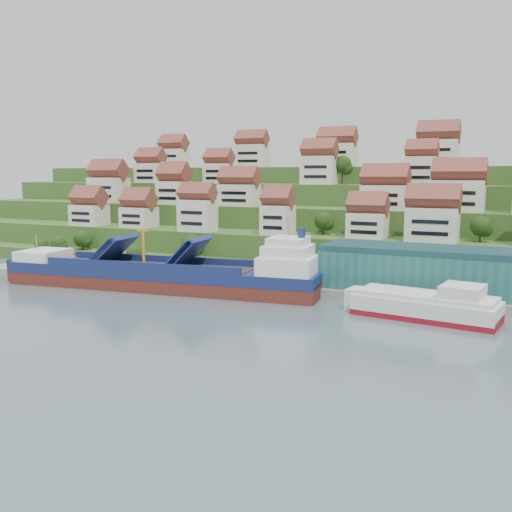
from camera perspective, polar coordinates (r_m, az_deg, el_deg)
The scene contains 11 objects.
ground at distance 134.92m, azimuth -4.10°, elevation -4.03°, with size 300.00×300.00×0.00m, color slate.
quay at distance 140.08m, azimuth 6.10°, elevation -3.14°, with size 180.00×14.00×2.20m, color gray.
pebble_beach at distance 178.73m, azimuth -18.60°, elevation -1.25°, with size 45.00×20.00×1.00m, color gray.
hillside at distance 228.51m, azimuth 8.69°, elevation 3.64°, with size 260.00×128.00×31.00m.
hillside_village at distance 186.34m, azimuth 5.60°, elevation 6.91°, with size 159.28×63.14×28.96m.
hillside_trees at distance 175.54m, azimuth 0.38°, elevation 4.18°, with size 145.74×62.16×31.35m.
warehouse at distance 134.20m, azimuth 19.44°, elevation -1.42°, with size 60.00×15.00×10.00m, color #25645F.
flagpole at distance 135.04m, azimuth 4.68°, elevation -1.05°, with size 1.28×0.16×8.00m.
beach_huts at distance 178.99m, azimuth -19.36°, elevation -0.75°, with size 14.40×3.70×2.20m.
cargo_ship at distance 143.07m, azimuth -8.87°, elevation -2.01°, with size 82.11×22.05×18.05m.
second_ship at distance 118.82m, azimuth 16.85°, elevation -4.85°, with size 29.15×14.05×8.12m.
Camera 1 is at (64.71, -114.86, 28.67)m, focal length 40.00 mm.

